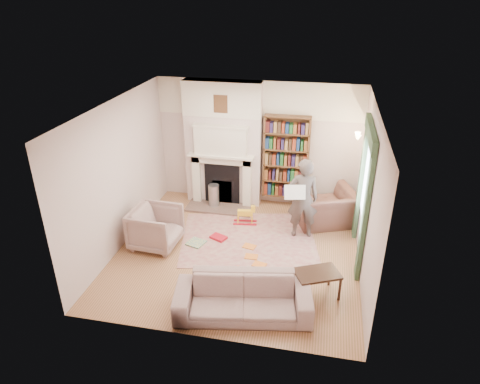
% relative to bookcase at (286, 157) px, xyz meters
% --- Properties ---
extents(floor, '(4.50, 4.50, 0.00)m').
position_rel_bookcase_xyz_m(floor, '(-0.65, -2.12, -1.18)').
color(floor, brown).
rests_on(floor, ground).
extents(ceiling, '(4.50, 4.50, 0.00)m').
position_rel_bookcase_xyz_m(ceiling, '(-0.65, -2.12, 1.62)').
color(ceiling, white).
rests_on(ceiling, wall_back).
extents(wall_back, '(4.50, 0.00, 4.50)m').
position_rel_bookcase_xyz_m(wall_back, '(-0.65, 0.13, 0.22)').
color(wall_back, beige).
rests_on(wall_back, floor).
extents(wall_front, '(4.50, 0.00, 4.50)m').
position_rel_bookcase_xyz_m(wall_front, '(-0.65, -4.37, 0.22)').
color(wall_front, beige).
rests_on(wall_front, floor).
extents(wall_left, '(0.00, 4.50, 4.50)m').
position_rel_bookcase_xyz_m(wall_left, '(-2.90, -2.12, 0.22)').
color(wall_left, beige).
rests_on(wall_left, floor).
extents(wall_right, '(0.00, 4.50, 4.50)m').
position_rel_bookcase_xyz_m(wall_right, '(1.60, -2.12, 0.22)').
color(wall_right, beige).
rests_on(wall_right, floor).
extents(fireplace, '(1.70, 0.58, 2.80)m').
position_rel_bookcase_xyz_m(fireplace, '(-1.40, -0.07, 0.21)').
color(fireplace, beige).
rests_on(fireplace, floor).
extents(bookcase, '(1.00, 0.24, 1.85)m').
position_rel_bookcase_xyz_m(bookcase, '(0.00, 0.00, 0.00)').
color(bookcase, brown).
rests_on(bookcase, floor).
extents(window, '(0.02, 0.90, 1.30)m').
position_rel_bookcase_xyz_m(window, '(1.58, -1.72, 0.27)').
color(window, silver).
rests_on(window, wall_right).
extents(curtain_left, '(0.07, 0.32, 2.40)m').
position_rel_bookcase_xyz_m(curtain_left, '(1.55, -2.42, 0.02)').
color(curtain_left, '#324B30').
rests_on(curtain_left, floor).
extents(curtain_right, '(0.07, 0.32, 2.40)m').
position_rel_bookcase_xyz_m(curtain_right, '(1.55, -1.02, 0.02)').
color(curtain_right, '#324B30').
rests_on(curtain_right, floor).
extents(pelmet, '(0.09, 1.70, 0.24)m').
position_rel_bookcase_xyz_m(pelmet, '(1.54, -1.72, 1.20)').
color(pelmet, '#324B30').
rests_on(pelmet, wall_right).
extents(wall_sconce, '(0.20, 0.24, 0.24)m').
position_rel_bookcase_xyz_m(wall_sconce, '(1.38, -0.62, 0.72)').
color(wall_sconce, gold).
rests_on(wall_sconce, wall_right).
extents(rug, '(2.98, 2.52, 0.01)m').
position_rel_bookcase_xyz_m(rug, '(-0.53, -1.62, -1.17)').
color(rug, '#BAA98C').
rests_on(rug, floor).
extents(armchair_reading, '(1.46, 1.38, 0.76)m').
position_rel_bookcase_xyz_m(armchair_reading, '(0.93, -0.68, -0.79)').
color(armchair_reading, '#52342C').
rests_on(armchair_reading, floor).
extents(armchair_left, '(0.93, 0.91, 0.80)m').
position_rel_bookcase_xyz_m(armchair_left, '(-2.23, -2.21, -0.78)').
color(armchair_left, '#B0A391').
rests_on(armchair_left, floor).
extents(sofa, '(2.19, 1.16, 0.61)m').
position_rel_bookcase_xyz_m(sofa, '(-0.22, -3.76, -0.87)').
color(sofa, '#B4A295').
rests_on(sofa, floor).
extents(man_reading, '(0.68, 0.52, 1.67)m').
position_rel_bookcase_xyz_m(man_reading, '(0.48, -1.28, -0.34)').
color(man_reading, '#4E433F').
rests_on(man_reading, floor).
extents(newspaper, '(0.42, 0.20, 0.27)m').
position_rel_bookcase_xyz_m(newspaper, '(0.33, -1.48, -0.12)').
color(newspaper, white).
rests_on(newspaper, man_reading).
extents(coffee_table, '(0.82, 0.70, 0.45)m').
position_rel_bookcase_xyz_m(coffee_table, '(0.87, -3.10, -0.95)').
color(coffee_table, black).
rests_on(coffee_table, floor).
extents(paraffin_heater, '(0.25, 0.25, 0.55)m').
position_rel_bookcase_xyz_m(paraffin_heater, '(-1.55, -0.44, -0.90)').
color(paraffin_heater, '#ABAEB3').
rests_on(paraffin_heater, floor).
extents(rocking_horse, '(0.51, 0.26, 0.43)m').
position_rel_bookcase_xyz_m(rocking_horse, '(-0.71, -1.05, -0.96)').
color(rocking_horse, yellow).
rests_on(rocking_horse, rug).
extents(board_game, '(0.40, 0.40, 0.03)m').
position_rel_bookcase_xyz_m(board_game, '(-1.50, -2.02, -1.15)').
color(board_game, '#EAD552').
rests_on(board_game, rug).
extents(game_box_lid, '(0.37, 0.32, 0.05)m').
position_rel_bookcase_xyz_m(game_box_lid, '(-1.11, -1.76, -1.14)').
color(game_box_lid, red).
rests_on(game_box_lid, rug).
extents(comic_annuals, '(0.65, 1.08, 0.02)m').
position_rel_bookcase_xyz_m(comic_annuals, '(-0.38, -2.35, -1.16)').
color(comic_annuals, red).
rests_on(comic_annuals, rug).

